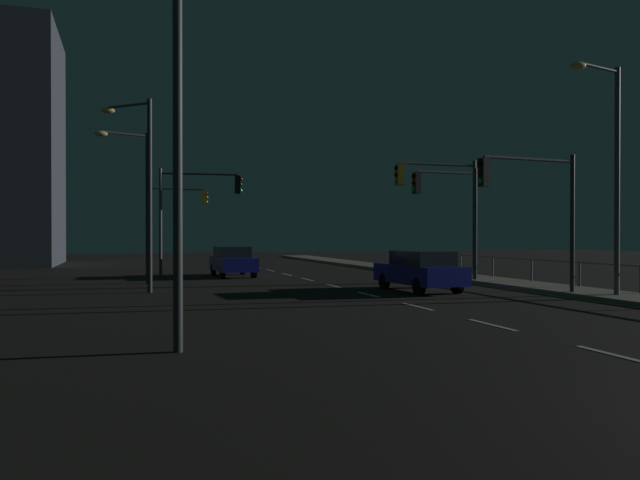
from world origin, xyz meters
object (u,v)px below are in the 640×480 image
(street_lamp_mid_block, at_px, (163,119))
(traffic_light_far_right, at_px, (196,201))
(street_lamp_median, at_px, (141,176))
(car_oncoming, at_px, (233,261))
(traffic_light_far_center, at_px, (441,195))
(street_lamp_corner, at_px, (138,191))
(car, at_px, (420,270))
(traffic_light_near_right, at_px, (448,201))
(traffic_light_mid_left, at_px, (175,210))
(street_lamp_far_end, at_px, (610,157))
(traffic_light_overhead_east, at_px, (531,193))

(street_lamp_mid_block, bearing_deg, traffic_light_far_right, 82.32)
(street_lamp_median, bearing_deg, car_oncoming, 58.95)
(traffic_light_far_center, relative_size, street_lamp_corner, 0.82)
(car, bearing_deg, street_lamp_mid_block, -135.40)
(traffic_light_far_center, relative_size, street_lamp_mid_block, 0.77)
(traffic_light_near_right, height_order, traffic_light_mid_left, traffic_light_mid_left)
(traffic_light_far_right, distance_m, traffic_light_near_right, 12.98)
(car_oncoming, relative_size, street_lamp_far_end, 0.57)
(street_lamp_median, bearing_deg, traffic_light_overhead_east, -25.58)
(traffic_light_mid_left, bearing_deg, street_lamp_corner, -100.70)
(traffic_light_overhead_east, xyz_separation_m, street_lamp_far_end, (2.19, -1.30, 1.19))
(traffic_light_far_center, xyz_separation_m, traffic_light_far_right, (-10.29, 7.29, -0.07))
(car, relative_size, street_lamp_median, 0.61)
(traffic_light_near_right, bearing_deg, street_lamp_corner, 164.52)
(street_lamp_corner, relative_size, street_lamp_mid_block, 0.95)
(traffic_light_near_right, distance_m, street_lamp_corner, 13.90)
(street_lamp_far_end, relative_size, street_lamp_mid_block, 1.09)
(traffic_light_far_center, relative_size, traffic_light_overhead_east, 1.12)
(car, bearing_deg, traffic_light_far_center, 52.18)
(car_oncoming, distance_m, traffic_light_far_right, 3.67)
(traffic_light_mid_left, height_order, street_lamp_corner, street_lamp_corner)
(traffic_light_far_center, bearing_deg, street_lamp_mid_block, -133.50)
(traffic_light_far_right, bearing_deg, street_lamp_mid_block, -97.68)
(traffic_light_far_right, distance_m, traffic_light_overhead_east, 17.51)
(traffic_light_overhead_east, bearing_deg, traffic_light_near_right, 85.83)
(car_oncoming, relative_size, traffic_light_far_center, 0.80)
(car_oncoming, relative_size, traffic_light_mid_left, 0.80)
(car_oncoming, bearing_deg, traffic_light_overhead_east, -60.27)
(traffic_light_far_right, xyz_separation_m, street_lamp_far_end, (12.13, -15.71, 0.85))
(traffic_light_far_center, distance_m, street_lamp_corner, 13.65)
(traffic_light_near_right, relative_size, street_lamp_mid_block, 0.72)
(traffic_light_overhead_east, relative_size, street_lamp_far_end, 0.63)
(traffic_light_near_right, xyz_separation_m, street_lamp_far_end, (1.70, -7.98, 1.09))
(street_lamp_median, bearing_deg, traffic_light_mid_left, 81.81)
(car_oncoming, bearing_deg, street_lamp_far_end, -56.38)
(traffic_light_overhead_east, relative_size, street_lamp_corner, 0.73)
(traffic_light_far_center, distance_m, street_lamp_mid_block, 19.09)
(traffic_light_mid_left, xyz_separation_m, street_lamp_corner, (-2.66, -14.06, 0.25))
(street_lamp_far_end, xyz_separation_m, street_lamp_mid_block, (-14.98, -5.43, -0.52))
(traffic_light_near_right, distance_m, street_lamp_median, 13.39)
(car_oncoming, relative_size, street_lamp_mid_block, 0.62)
(traffic_light_far_center, xyz_separation_m, street_lamp_corner, (-13.25, 3.27, 0.11))
(car_oncoming, xyz_separation_m, street_lamp_corner, (-4.83, -3.75, 3.32))
(traffic_light_far_center, xyz_separation_m, street_lamp_far_end, (1.84, -8.42, 0.78))
(car_oncoming, height_order, traffic_light_far_right, traffic_light_far_right)
(street_lamp_corner, bearing_deg, traffic_light_overhead_east, -38.86)
(traffic_light_near_right, bearing_deg, traffic_light_overhead_east, -94.17)
(traffic_light_mid_left, bearing_deg, car_oncoming, -78.13)
(traffic_light_far_right, height_order, traffic_light_overhead_east, traffic_light_far_right)
(car_oncoming, relative_size, traffic_light_near_right, 0.87)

